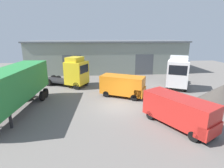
{
  "coord_description": "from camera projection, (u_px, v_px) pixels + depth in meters",
  "views": [
    {
      "loc": [
        -1.93,
        -15.8,
        6.84
      ],
      "look_at": [
        -0.39,
        2.7,
        1.6
      ],
      "focal_mm": 28.0,
      "sensor_mm": 36.0,
      "label": 1
    }
  ],
  "objects": [
    {
      "name": "warehouse_building",
      "position": [
        107.0,
        56.0,
        34.23
      ],
      "size": [
        28.77,
        9.73,
        5.79
      ],
      "color": "gray",
      "rests_on": "ground_plane"
    },
    {
      "name": "gravel_pile",
      "position": [
        222.0,
        94.0,
        17.95
      ],
      "size": [
        4.77,
        4.77,
        1.98
      ],
      "color": "#423D38",
      "rests_on": "ground_plane"
    },
    {
      "name": "tractor_unit_yellow",
      "position": [
        73.0,
        73.0,
        23.54
      ],
      "size": [
        7.01,
        5.19,
        4.04
      ],
      "rotation": [
        0.0,
        0.0,
        -0.46
      ],
      "color": "yellow",
      "rests_on": "ground_plane"
    },
    {
      "name": "traffic_cone",
      "position": [
        155.0,
        101.0,
        17.9
      ],
      "size": [
        0.4,
        0.4,
        0.55
      ],
      "color": "black",
      "rests_on": "ground_plane"
    },
    {
      "name": "delivery_van_orange",
      "position": [
        124.0,
        86.0,
        19.73
      ],
      "size": [
        5.31,
        3.99,
        2.41
      ],
      "rotation": [
        0.0,
        0.0,
        -0.46
      ],
      "color": "orange",
      "rests_on": "ground_plane"
    },
    {
      "name": "tractor_unit_white",
      "position": [
        178.0,
        73.0,
        22.51
      ],
      "size": [
        4.87,
        6.53,
        4.31
      ],
      "rotation": [
        0.0,
        0.0,
        -2.02
      ],
      "color": "silver",
      "rests_on": "ground_plane"
    },
    {
      "name": "ground_plane",
      "position": [
        118.0,
        107.0,
        17.17
      ],
      "size": [
        60.0,
        60.0,
        0.0
      ],
      "primitive_type": "plane",
      "color": "slate"
    },
    {
      "name": "container_trailer_green",
      "position": [
        15.0,
        85.0,
        15.23
      ],
      "size": [
        3.09,
        9.89,
        4.1
      ],
      "rotation": [
        0.0,
        0.0,
        -1.63
      ],
      "color": "#28843D",
      "rests_on": "ground_plane"
    },
    {
      "name": "delivery_van_red",
      "position": [
        180.0,
        111.0,
        13.18
      ],
      "size": [
        4.52,
        5.82,
        2.36
      ],
      "rotation": [
        0.0,
        0.0,
        -1.05
      ],
      "color": "red",
      "rests_on": "ground_plane"
    }
  ]
}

